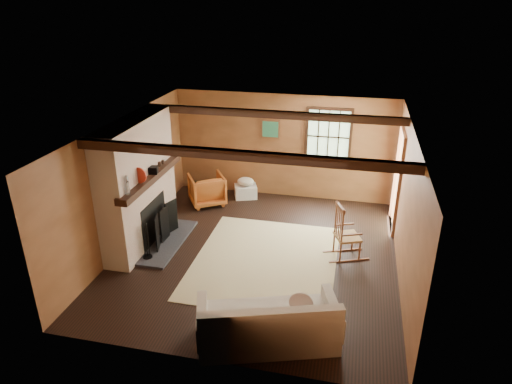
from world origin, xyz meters
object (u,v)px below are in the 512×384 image
(fireplace, at_px, (140,188))
(laundry_basket, at_px, (246,191))
(rocking_chair, at_px, (345,235))
(sofa, at_px, (269,326))
(armchair, at_px, (207,189))

(fireplace, relative_size, laundry_basket, 4.80)
(rocking_chair, height_order, laundry_basket, rocking_chair)
(fireplace, bearing_deg, laundry_basket, 59.60)
(fireplace, distance_m, sofa, 3.74)
(laundry_basket, height_order, armchair, armchair)
(armchair, bearing_deg, laundry_basket, -178.18)
(rocking_chair, bearing_deg, sofa, 137.83)
(fireplace, relative_size, rocking_chair, 2.29)
(rocking_chair, relative_size, armchair, 1.38)
(sofa, bearing_deg, armchair, 100.61)
(fireplace, bearing_deg, armchair, 71.28)
(fireplace, height_order, laundry_basket, fireplace)
(armchair, bearing_deg, rocking_chair, 120.71)
(fireplace, distance_m, rocking_chair, 3.86)
(laundry_basket, bearing_deg, sofa, -72.32)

